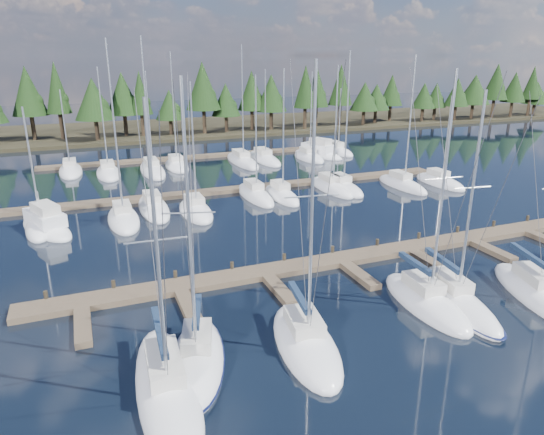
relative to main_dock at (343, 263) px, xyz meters
name	(u,v)px	position (x,y,z in m)	size (l,w,h in m)	color
ground	(278,215)	(0.00, 12.64, -0.20)	(260.00, 260.00, 0.00)	black
far_shore	(167,129)	(0.00, 72.64, 0.10)	(220.00, 30.00, 0.60)	#2A2617
main_dock	(343,263)	(0.00, 0.00, 0.00)	(44.00, 6.13, 0.90)	brown
back_docks	(221,171)	(0.00, 32.23, 0.00)	(50.00, 21.80, 0.40)	brown
front_sailboat_0	(167,389)	(-14.57, -9.58, 0.08)	(3.28, 10.76, 14.05)	white
front_sailboat_1	(198,359)	(-12.75, -7.86, 0.09)	(4.83, 8.48, 14.69)	white
front_sailboat_2	(306,342)	(-7.11, -8.52, 0.09)	(4.21, 8.55, 15.33)	white
front_sailboat_3	(425,301)	(1.70, -7.15, 0.10)	(3.27, 8.25, 14.83)	white
front_sailboat_4	(453,299)	(3.48, -7.53, 0.08)	(4.00, 9.74, 13.74)	white
front_sailboat_5	(537,293)	(9.02, -8.93, 0.08)	(5.47, 9.69, 13.29)	white
back_sailboat_rows	(236,178)	(0.43, 27.31, 0.06)	(46.18, 31.82, 17.13)	white
motor_yacht_left	(46,226)	(-20.54, 16.23, 0.26)	(5.85, 8.77, 4.17)	white
motor_yacht_right	(318,153)	(16.75, 37.14, 0.30)	(6.27, 9.56, 4.55)	white
tree_line	(169,97)	(-0.83, 62.81, 7.35)	(185.33, 11.52, 13.78)	black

